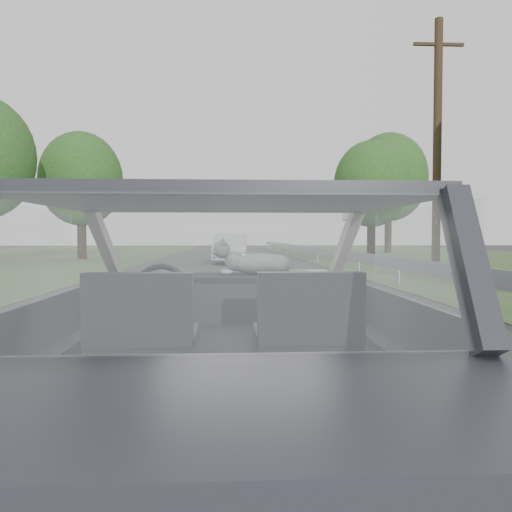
{
  "coord_description": "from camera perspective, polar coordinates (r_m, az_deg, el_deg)",
  "views": [
    {
      "loc": [
        0.02,
        -2.71,
        1.25
      ],
      "look_at": [
        0.19,
        0.55,
        1.13
      ],
      "focal_mm": 35.0,
      "sensor_mm": 36.0,
      "label": 1
    }
  ],
  "objects": [
    {
      "name": "tree_3",
      "position": [
        40.62,
        14.9,
        6.78
      ],
      "size": [
        6.48,
        6.48,
        9.09
      ],
      "primitive_type": null,
      "rotation": [
        0.0,
        0.0,
        -0.08
      ],
      "color": "#223D1A",
      "rests_on": "ground"
    },
    {
      "name": "utility_pole",
      "position": [
        18.06,
        20.0,
        11.58
      ],
      "size": [
        0.35,
        0.35,
        8.48
      ],
      "primitive_type": "cylinder",
      "rotation": [
        0.0,
        0.0,
        0.31
      ],
      "color": "#433420",
      "rests_on": "ground"
    },
    {
      "name": "subject_car",
      "position": [
        2.76,
        -3.44,
        -8.86
      ],
      "size": [
        1.8,
        4.0,
        1.45
      ],
      "primitive_type": "cube",
      "color": "#26272A",
      "rests_on": "ground"
    },
    {
      "name": "guardrail",
      "position": [
        13.43,
        15.54,
        -0.75
      ],
      "size": [
        0.05,
        90.0,
        0.32
      ],
      "primitive_type": "cube",
      "color": "gray",
      "rests_on": "ground"
    },
    {
      "name": "steering_wheel",
      "position": [
        3.09,
        -10.87,
        -4.06
      ],
      "size": [
        0.36,
        0.36,
        0.04
      ],
      "primitive_type": "torus",
      "color": "black",
      "rests_on": "dashboard"
    },
    {
      "name": "highway_sign",
      "position": [
        19.99,
        10.65,
        2.15
      ],
      "size": [
        0.42,
        0.98,
        2.49
      ],
      "primitive_type": "cube",
      "rotation": [
        0.0,
        0.0,
        0.33
      ],
      "color": "#0B4815",
      "rests_on": "ground"
    },
    {
      "name": "driver_seat",
      "position": [
        2.48,
        -12.82,
        -6.52
      ],
      "size": [
        0.5,
        0.72,
        0.42
      ],
      "primitive_type": "cube",
      "color": "#27282E",
      "rests_on": "subject_car"
    },
    {
      "name": "tree_6",
      "position": [
        29.81,
        -19.34,
        6.33
      ],
      "size": [
        4.68,
        4.68,
        6.93
      ],
      "primitive_type": null,
      "rotation": [
        0.0,
        0.0,
        0.02
      ],
      "color": "#223D1A",
      "rests_on": "ground"
    },
    {
      "name": "other_car",
      "position": [
        23.63,
        -2.92,
        0.88
      ],
      "size": [
        1.89,
        4.38,
        1.42
      ],
      "primitive_type": "imported",
      "rotation": [
        0.0,
        0.0,
        -0.04
      ],
      "color": "silver",
      "rests_on": "ground"
    },
    {
      "name": "ground",
      "position": [
        2.99,
        -3.41,
        -22.64
      ],
      "size": [
        140.0,
        140.0,
        0.0
      ],
      "primitive_type": "plane",
      "color": "#3F3F3F",
      "rests_on": "ground"
    },
    {
      "name": "passenger_seat",
      "position": [
        2.48,
        5.85,
        -6.5
      ],
      "size": [
        0.5,
        0.72,
        0.42
      ],
      "primitive_type": "cube",
      "color": "#27282E",
      "rests_on": "subject_car"
    },
    {
      "name": "cat",
      "position": [
        3.38,
        0.33,
        -0.73
      ],
      "size": [
        0.56,
        0.18,
        0.25
      ],
      "primitive_type": "ellipsoid",
      "rotation": [
        0.0,
        0.0,
        -0.01
      ],
      "color": "#9F9F9F",
      "rests_on": "dashboard"
    },
    {
      "name": "dashboard",
      "position": [
        3.36,
        -3.37,
        -4.72
      ],
      "size": [
        1.58,
        0.45,
        0.3
      ],
      "primitive_type": "cube",
      "color": "black",
      "rests_on": "subject_car"
    },
    {
      "name": "tree_2",
      "position": [
        30.39,
        13.06,
        6.15
      ],
      "size": [
        4.72,
        4.72,
        6.74
      ],
      "primitive_type": null,
      "rotation": [
        0.0,
        0.0,
        -0.06
      ],
      "color": "#223D1A",
      "rests_on": "ground"
    }
  ]
}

